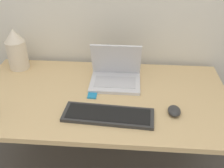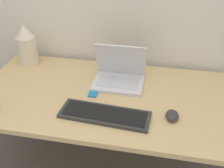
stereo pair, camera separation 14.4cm
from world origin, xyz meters
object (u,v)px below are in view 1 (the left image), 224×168
(keyboard, at_px, (108,115))
(vase, at_px, (16,49))
(laptop, at_px, (115,74))
(mp3_player, at_px, (92,95))
(mouse, at_px, (174,111))

(keyboard, bearing_deg, vase, 143.82)
(laptop, bearing_deg, mp3_player, -126.79)
(keyboard, distance_m, vase, 0.82)
(mouse, distance_m, mp3_player, 0.47)
(keyboard, xyz_separation_m, mouse, (0.34, 0.05, 0.01))
(mouse, distance_m, vase, 1.09)
(laptop, height_order, keyboard, laptop)
(keyboard, relative_size, mp3_player, 7.56)
(mouse, xyz_separation_m, mp3_player, (-0.45, 0.13, -0.01))
(vase, bearing_deg, mp3_player, -28.73)
(laptop, bearing_deg, keyboard, -92.45)
(keyboard, distance_m, mp3_player, 0.21)
(mouse, bearing_deg, vase, 156.77)
(vase, bearing_deg, mouse, -23.23)
(laptop, distance_m, mp3_player, 0.21)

